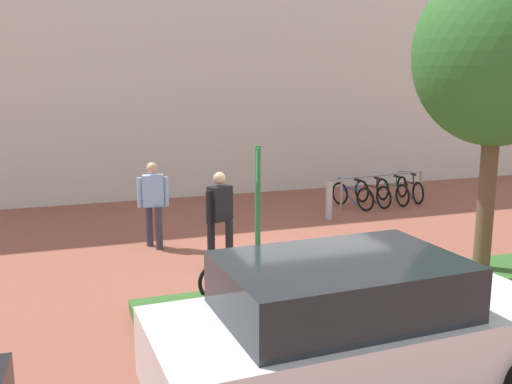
{
  "coord_description": "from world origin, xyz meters",
  "views": [
    {
      "loc": [
        -3.85,
        -9.08,
        3.33
      ],
      "look_at": [
        -0.2,
        1.47,
        1.12
      ],
      "focal_mm": 40.52,
      "sensor_mm": 36.0,
      "label": 1
    }
  ],
  "objects_px": {
    "person_suited_navy": "(220,213)",
    "bollard_steel": "(329,201)",
    "bike_rack_cluster": "(382,191)",
    "person_casual_tan": "(153,199)",
    "tree_sidewalk": "(498,55)",
    "bike_at_sign": "(255,282)",
    "car_white_hatch": "(352,330)",
    "parking_sign_post": "(258,204)"
  },
  "relations": [
    {
      "from": "tree_sidewalk",
      "to": "bike_rack_cluster",
      "type": "xyz_separation_m",
      "value": [
        1.47,
        5.6,
        -3.34
      ]
    },
    {
      "from": "tree_sidewalk",
      "to": "person_casual_tan",
      "type": "xyz_separation_m",
      "value": [
        -4.97,
        3.56,
        -2.7
      ]
    },
    {
      "from": "bike_rack_cluster",
      "to": "bollard_steel",
      "type": "height_order",
      "value": "bollard_steel"
    },
    {
      "from": "bike_rack_cluster",
      "to": "car_white_hatch",
      "type": "bearing_deg",
      "value": -123.16
    },
    {
      "from": "tree_sidewalk",
      "to": "bike_rack_cluster",
      "type": "distance_m",
      "value": 6.68
    },
    {
      "from": "bike_at_sign",
      "to": "person_casual_tan",
      "type": "xyz_separation_m",
      "value": [
        -0.92,
        3.46,
        0.63
      ]
    },
    {
      "from": "bike_at_sign",
      "to": "person_casual_tan",
      "type": "bearing_deg",
      "value": 104.92
    },
    {
      "from": "person_casual_tan",
      "to": "car_white_hatch",
      "type": "height_order",
      "value": "person_casual_tan"
    },
    {
      "from": "bike_at_sign",
      "to": "person_casual_tan",
      "type": "height_order",
      "value": "person_casual_tan"
    },
    {
      "from": "parking_sign_post",
      "to": "bike_at_sign",
      "type": "height_order",
      "value": "parking_sign_post"
    },
    {
      "from": "parking_sign_post",
      "to": "bollard_steel",
      "type": "relative_size",
      "value": 2.68
    },
    {
      "from": "bike_at_sign",
      "to": "bollard_steel",
      "type": "xyz_separation_m",
      "value": [
        3.41,
        4.44,
        0.1
      ]
    },
    {
      "from": "bollard_steel",
      "to": "bike_at_sign",
      "type": "bearing_deg",
      "value": -127.51
    },
    {
      "from": "bike_rack_cluster",
      "to": "bollard_steel",
      "type": "bearing_deg",
      "value": -153.06
    },
    {
      "from": "person_suited_navy",
      "to": "person_casual_tan",
      "type": "bearing_deg",
      "value": 120.58
    },
    {
      "from": "bike_rack_cluster",
      "to": "person_suited_navy",
      "type": "bearing_deg",
      "value": -146.77
    },
    {
      "from": "person_suited_navy",
      "to": "bollard_steel",
      "type": "bearing_deg",
      "value": 36.74
    },
    {
      "from": "parking_sign_post",
      "to": "bike_rack_cluster",
      "type": "relative_size",
      "value": 0.91
    },
    {
      "from": "person_suited_navy",
      "to": "car_white_hatch",
      "type": "xyz_separation_m",
      "value": [
        0.13,
        -4.62,
        -0.23
      ]
    },
    {
      "from": "person_casual_tan",
      "to": "bike_at_sign",
      "type": "bearing_deg",
      "value": -75.08
    },
    {
      "from": "bike_at_sign",
      "to": "person_suited_navy",
      "type": "bearing_deg",
      "value": 89.91
    },
    {
      "from": "person_casual_tan",
      "to": "tree_sidewalk",
      "type": "bearing_deg",
      "value": -35.61
    },
    {
      "from": "person_suited_navy",
      "to": "car_white_hatch",
      "type": "relative_size",
      "value": 0.39
    },
    {
      "from": "parking_sign_post",
      "to": "person_casual_tan",
      "type": "height_order",
      "value": "parking_sign_post"
    },
    {
      "from": "tree_sidewalk",
      "to": "bike_at_sign",
      "type": "xyz_separation_m",
      "value": [
        -4.04,
        0.09,
        -3.34
      ]
    },
    {
      "from": "bike_rack_cluster",
      "to": "person_casual_tan",
      "type": "height_order",
      "value": "person_casual_tan"
    },
    {
      "from": "tree_sidewalk",
      "to": "parking_sign_post",
      "type": "height_order",
      "value": "tree_sidewalk"
    },
    {
      "from": "person_casual_tan",
      "to": "bollard_steel",
      "type": "bearing_deg",
      "value": 12.68
    },
    {
      "from": "car_white_hatch",
      "to": "person_suited_navy",
      "type": "bearing_deg",
      "value": 91.61
    },
    {
      "from": "parking_sign_post",
      "to": "bollard_steel",
      "type": "xyz_separation_m",
      "value": [
        3.41,
        4.58,
        -1.13
      ]
    },
    {
      "from": "bike_rack_cluster",
      "to": "person_casual_tan",
      "type": "distance_m",
      "value": 6.78
    },
    {
      "from": "bollard_steel",
      "to": "person_casual_tan",
      "type": "height_order",
      "value": "person_casual_tan"
    },
    {
      "from": "parking_sign_post",
      "to": "person_suited_navy",
      "type": "bearing_deg",
      "value": 89.9
    },
    {
      "from": "tree_sidewalk",
      "to": "car_white_hatch",
      "type": "bearing_deg",
      "value": -146.07
    },
    {
      "from": "tree_sidewalk",
      "to": "bike_at_sign",
      "type": "distance_m",
      "value": 5.24
    },
    {
      "from": "tree_sidewalk",
      "to": "parking_sign_post",
      "type": "relative_size",
      "value": 2.15
    },
    {
      "from": "parking_sign_post",
      "to": "bike_at_sign",
      "type": "relative_size",
      "value": 1.5
    },
    {
      "from": "person_casual_tan",
      "to": "bike_rack_cluster",
      "type": "bearing_deg",
      "value": 17.62
    },
    {
      "from": "parking_sign_post",
      "to": "bike_at_sign",
      "type": "distance_m",
      "value": 1.24
    },
    {
      "from": "bike_rack_cluster",
      "to": "person_suited_navy",
      "type": "relative_size",
      "value": 1.54
    },
    {
      "from": "tree_sidewalk",
      "to": "person_casual_tan",
      "type": "bearing_deg",
      "value": 144.39
    },
    {
      "from": "person_suited_navy",
      "to": "person_casual_tan",
      "type": "height_order",
      "value": "same"
    }
  ]
}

